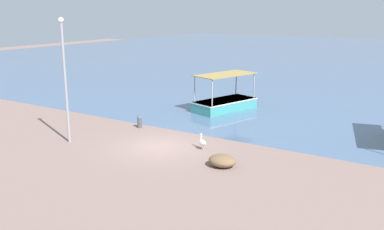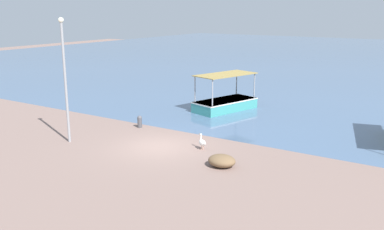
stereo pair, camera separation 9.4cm
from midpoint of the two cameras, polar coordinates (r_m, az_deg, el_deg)
name	(u,v)px [view 1 (the left image)]	position (r m, az deg, el deg)	size (l,w,h in m)	color
ground	(159,147)	(22.48, -4.53, -4.22)	(120.00, 120.00, 0.00)	#7D645B
harbor_water	(358,59)	(66.67, 21.20, 7.01)	(110.00, 90.00, 0.00)	#476181
fishing_boat_near_right	(225,103)	(30.39, 4.29, 1.65)	(3.30, 5.07, 2.58)	teal
pelican	(202,142)	(21.88, 1.28, -3.66)	(0.72, 0.54, 0.80)	#E0997A
lamp_post	(65,75)	(23.33, -16.71, 5.15)	(0.28, 0.28, 6.59)	gray
mooring_bollard	(140,121)	(26.05, -7.11, -0.83)	(0.29, 0.29, 0.75)	#47474C
net_pile	(222,161)	(19.64, 3.92, -6.10)	(1.30, 1.10, 0.55)	brown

